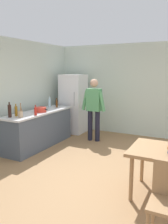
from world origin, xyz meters
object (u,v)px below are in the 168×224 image
(utensil_jar, at_px, (20,114))
(bottle_wine_dark, at_px, (10,111))
(cooking_pot, at_px, (41,110))
(bottle_sauce_red, at_px, (36,111))
(bottle_beer_brown, at_px, (57,104))
(bottle_oil_amber, at_px, (16,111))
(person, at_px, (94,106))
(bottle_water_clear, at_px, (50,103))
(refrigerator, at_px, (73,104))

(utensil_jar, distance_m, bottle_wine_dark, 0.24)
(cooking_pot, xyz_separation_m, bottle_sauce_red, (0.16, -0.40, 0.04))
(bottle_beer_brown, bearing_deg, bottle_oil_amber, -94.65)
(bottle_wine_dark, relative_size, bottle_oil_amber, 1.21)
(person, bearing_deg, bottle_oil_amber, -123.20)
(cooking_pot, bearing_deg, bottle_wine_dark, -102.90)
(bottle_water_clear, relative_size, bottle_sauce_red, 1.25)
(cooking_pot, bearing_deg, bottle_beer_brown, 93.66)
(utensil_jar, bearing_deg, bottle_oil_amber, 161.78)
(utensil_jar, relative_size, bottle_beer_brown, 1.23)
(bottle_sauce_red, bearing_deg, bottle_water_clear, 110.40)
(bottle_wine_dark, xyz_separation_m, bottle_oil_amber, (0.02, 0.17, -0.03))
(bottle_beer_brown, bearing_deg, bottle_wine_dark, -95.00)
(bottle_oil_amber, bearing_deg, bottle_beer_brown, 85.35)
(person, height_order, bottle_beer_brown, person)
(cooking_pot, xyz_separation_m, bottle_water_clear, (-0.28, 0.77, 0.07))
(cooking_pot, relative_size, utensil_jar, 1.25)
(person, height_order, cooking_pot, person)
(bottle_water_clear, bearing_deg, bottle_oil_amber, -85.87)
(cooking_pot, bearing_deg, utensil_jar, -89.19)
(bottle_wine_dark, bearing_deg, bottle_water_clear, 92.85)
(bottle_oil_amber, bearing_deg, cooking_pot, 75.88)
(refrigerator, xyz_separation_m, bottle_sauce_red, (0.14, -2.03, 0.10))
(cooking_pot, height_order, utensil_jar, utensil_jar)
(bottle_sauce_red, xyz_separation_m, bottle_beer_brown, (-0.21, 1.20, 0.01))
(refrigerator, relative_size, utensil_jar, 5.62)
(bottle_water_clear, distance_m, bottle_sauce_red, 1.26)
(refrigerator, relative_size, bottle_wine_dark, 5.29)
(refrigerator, bearing_deg, person, -30.23)
(utensil_jar, relative_size, bottle_water_clear, 1.07)
(bottle_oil_amber, xyz_separation_m, bottle_sauce_red, (0.33, 0.27, -0.02))
(bottle_oil_amber, bearing_deg, utensil_jar, -18.22)
(utensil_jar, height_order, bottle_sauce_red, utensil_jar)
(bottle_water_clear, xyz_separation_m, bottle_oil_amber, (0.10, -1.45, -0.01))
(refrigerator, xyz_separation_m, bottle_wine_dark, (-0.22, -2.47, 0.15))
(refrigerator, xyz_separation_m, utensil_jar, (-0.01, -2.36, 0.08))
(refrigerator, distance_m, utensil_jar, 2.36)
(refrigerator, distance_m, bottle_sauce_red, 2.03)
(person, bearing_deg, bottle_sauce_red, -118.80)
(person, xyz_separation_m, cooking_pot, (-0.97, -1.07, -0.02))
(refrigerator, bearing_deg, cooking_pot, -90.79)
(utensil_jar, bearing_deg, bottle_beer_brown, 92.29)
(utensil_jar, bearing_deg, person, 61.96)
(refrigerator, height_order, bottle_beer_brown, refrigerator)
(bottle_water_clear, relative_size, bottle_beer_brown, 1.15)
(bottle_water_clear, bearing_deg, refrigerator, 70.62)
(bottle_water_clear, xyz_separation_m, bottle_beer_brown, (0.22, 0.02, -0.02))
(refrigerator, xyz_separation_m, cooking_pot, (-0.02, -1.62, 0.06))
(bottle_wine_dark, height_order, bottle_sauce_red, bottle_wine_dark)
(refrigerator, bearing_deg, bottle_wine_dark, -95.02)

